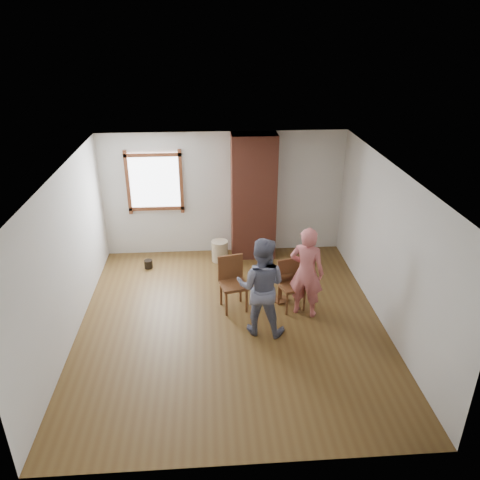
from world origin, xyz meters
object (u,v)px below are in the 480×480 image
side_table (281,281)px  person_pink (306,272)px  dining_chair_left (232,280)px  man (261,287)px  dining_chair_right (290,281)px  stoneware_crock (220,251)px

side_table → person_pink: size_ratio=0.37×
dining_chair_left → side_table: (0.87, 0.12, -0.13)m
side_table → man: size_ratio=0.37×
dining_chair_right → man: (-0.59, -0.68, 0.33)m
stoneware_crock → person_pink: size_ratio=0.27×
dining_chair_left → man: 0.90m
dining_chair_left → person_pink: size_ratio=0.59×
man → person_pink: (0.80, 0.44, -0.02)m
dining_chair_right → dining_chair_left: bearing=160.7°
stoneware_crock → man: 2.63m
dining_chair_right → side_table: bearing=110.6°
dining_chair_right → stoneware_crock: bearing=106.9°
stoneware_crock → side_table: (1.03, -1.63, 0.18)m
dining_chair_left → dining_chair_right: dining_chair_left is taller
dining_chair_right → side_table: size_ratio=1.46×
man → person_pink: bearing=-135.4°
side_table → man: bearing=-117.9°
stoneware_crock → dining_chair_left: dining_chair_left is taller
side_table → man: (-0.46, -0.86, 0.42)m
stoneware_crock → side_table: size_ratio=0.73×
stoneware_crock → man: man is taller
person_pink → stoneware_crock: bearing=-29.8°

